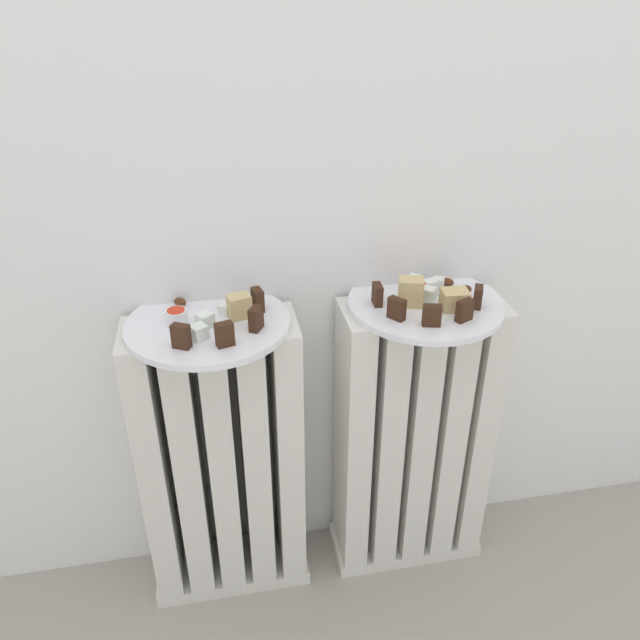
{
  "coord_description": "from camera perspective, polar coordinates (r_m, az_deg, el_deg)",
  "views": [
    {
      "loc": [
        -0.18,
        -0.68,
        1.18
      ],
      "look_at": [
        0.0,
        0.28,
        0.63
      ],
      "focal_mm": 34.48,
      "sensor_mm": 36.0,
      "label": 1
    }
  ],
  "objects": [
    {
      "name": "marble_cake_slice_left_0",
      "position": [
        1.09,
        -7.5,
        1.25
      ],
      "size": [
        0.04,
        0.04,
        0.04
      ],
      "primitive_type": "cube",
      "rotation": [
        0.0,
        0.0,
        0.25
      ],
      "color": "tan",
      "rests_on": "plate_left"
    },
    {
      "name": "fork",
      "position": [
        1.18,
        11.85,
        2.02
      ],
      "size": [
        0.05,
        0.1,
        0.0
      ],
      "color": "silver",
      "rests_on": "plate_right"
    },
    {
      "name": "medjool_date_right_1",
      "position": [
        1.12,
        10.34,
        1.08
      ],
      "size": [
        0.03,
        0.03,
        0.02
      ],
      "primitive_type": "ellipsoid",
      "rotation": [
        0.0,
        0.0,
        0.8
      ],
      "color": "#4C2814",
      "rests_on": "plate_right"
    },
    {
      "name": "turkish_delight_left_0",
      "position": [
        1.07,
        -10.63,
        -0.03
      ],
      "size": [
        0.04,
        0.04,
        0.03
      ],
      "primitive_type": "cube",
      "rotation": [
        0.0,
        0.0,
        0.62
      ],
      "color": "white",
      "rests_on": "plate_left"
    },
    {
      "name": "turkish_delight_right_2",
      "position": [
        1.19,
        10.16,
        3.13
      ],
      "size": [
        0.03,
        0.03,
        0.02
      ],
      "primitive_type": "cube",
      "rotation": [
        0.0,
        0.0,
        0.19
      ],
      "color": "white",
      "rests_on": "plate_right"
    },
    {
      "name": "dark_cake_slice_right_2",
      "position": [
        1.07,
        10.34,
        0.42
      ],
      "size": [
        0.03,
        0.02,
        0.04
      ],
      "primitive_type": "cube",
      "rotation": [
        0.0,
        0.0,
        -0.24
      ],
      "color": "#382114",
      "rests_on": "plate_right"
    },
    {
      "name": "dark_cake_slice_left_2",
      "position": [
        1.05,
        -5.97,
        0.12
      ],
      "size": [
        0.03,
        0.03,
        0.04
      ],
      "primitive_type": "cube",
      "rotation": [
        0.0,
        0.0,
        1.05
      ],
      "color": "#382114",
      "rests_on": "plate_left"
    },
    {
      "name": "marble_cake_slice_right_1",
      "position": [
        1.13,
        8.41,
        2.6
      ],
      "size": [
        0.05,
        0.05,
        0.05
      ],
      "primitive_type": "cube",
      "rotation": [
        0.0,
        0.0,
        -0.28
      ],
      "color": "tan",
      "rests_on": "plate_right"
    },
    {
      "name": "plate_left",
      "position": [
        1.1,
        -10.33,
        -0.32
      ],
      "size": [
        0.29,
        0.29,
        0.01
      ],
      "primitive_type": "cylinder",
      "color": "white",
      "rests_on": "radiator_left"
    },
    {
      "name": "medjool_date_right_2",
      "position": [
        1.2,
        13.34,
        2.78
      ],
      "size": [
        0.03,
        0.02,
        0.02
      ],
      "primitive_type": "ellipsoid",
      "rotation": [
        0.0,
        0.0,
        0.02
      ],
      "color": "#4C2814",
      "rests_on": "plate_right"
    },
    {
      "name": "turkish_delight_right_0",
      "position": [
        1.16,
        10.07,
        2.38
      ],
      "size": [
        0.03,
        0.03,
        0.02
      ],
      "primitive_type": "cube",
      "rotation": [
        0.0,
        0.0,
        0.84
      ],
      "color": "white",
      "rests_on": "plate_right"
    },
    {
      "name": "dark_cake_slice_right_3",
      "position": [
        1.1,
        13.27,
        0.87
      ],
      "size": [
        0.03,
        0.03,
        0.04
      ],
      "primitive_type": "cube",
      "rotation": [
        0.0,
        0.0,
        0.45
      ],
      "color": "#382114",
      "rests_on": "plate_right"
    },
    {
      "name": "medjool_date_left_0",
      "position": [
        1.15,
        -12.86,
        1.63
      ],
      "size": [
        0.03,
        0.03,
        0.02
      ],
      "primitive_type": "ellipsoid",
      "rotation": [
        0.0,
        0.0,
        2.51
      ],
      "color": "#4C2814",
      "rests_on": "plate_left"
    },
    {
      "name": "dark_cake_slice_right_1",
      "position": [
        1.08,
        7.12,
        1.04
      ],
      "size": [
        0.03,
        0.03,
        0.04
      ],
      "primitive_type": "cube",
      "rotation": [
        0.0,
        0.0,
        -0.93
      ],
      "color": "#382114",
      "rests_on": "plate_right"
    },
    {
      "name": "turkish_delight_left_1",
      "position": [
        1.04,
        -11.19,
        -1.14
      ],
      "size": [
        0.03,
        0.03,
        0.03
      ],
      "primitive_type": "cube",
      "rotation": [
        0.0,
        0.0,
        0.58
      ],
      "color": "white",
      "rests_on": "plate_left"
    },
    {
      "name": "radiator_left",
      "position": [
        1.29,
        -9.02,
        -13.16
      ],
      "size": [
        0.33,
        0.14,
        0.64
      ],
      "color": "silver",
      "rests_on": "ground_plane"
    },
    {
      "name": "dark_cake_slice_left_0",
      "position": [
        1.02,
        -12.78,
        -1.49
      ],
      "size": [
        0.03,
        0.03,
        0.04
      ],
      "primitive_type": "cube",
      "rotation": [
        0.0,
        0.0,
        -0.49
      ],
      "color": "#382114",
      "rests_on": "plate_left"
    },
    {
      "name": "radiator_right",
      "position": [
        1.35,
        8.57,
        -11.0
      ],
      "size": [
        0.33,
        0.14,
        0.64
      ],
      "color": "silver",
      "rests_on": "ground_plane"
    },
    {
      "name": "plate_right",
      "position": [
        1.17,
        9.75,
        1.51
      ],
      "size": [
        0.29,
        0.29,
        0.01
      ],
      "primitive_type": "cylinder",
      "color": "white",
      "rests_on": "radiator_right"
    },
    {
      "name": "medjool_date_right_0",
      "position": [
        1.23,
        11.75,
        3.48
      ],
      "size": [
        0.03,
        0.03,
        0.02
      ],
      "primitive_type": "ellipsoid",
      "rotation": [
        0.0,
        0.0,
        2.47
      ],
      "color": "#4C2814",
      "rests_on": "plate_right"
    },
    {
      "name": "turkish_delight_right_1",
      "position": [
        1.21,
        10.92,
        3.39
      ],
      "size": [
        0.03,
        0.03,
        0.02
      ],
      "primitive_type": "cube",
      "rotation": [
        0.0,
        0.0,
        1.23
      ],
      "color": "white",
      "rests_on": "plate_right"
    },
    {
      "name": "jam_bowl_left",
      "position": [
        1.09,
        -13.18,
        0.37
      ],
      "size": [
        0.04,
        0.04,
        0.03
      ],
      "color": "white",
      "rests_on": "plate_left"
    },
    {
      "name": "dark_cake_slice_right_4",
      "position": [
        1.15,
        14.45,
        2.1
      ],
      "size": [
        0.03,
        0.03,
        0.04
      ],
      "primitive_type": "cube",
      "rotation": [
        0.0,
        0.0,
        1.14
      ],
      "color": "#382114",
      "rests_on": "plate_right"
    },
    {
      "name": "dark_cake_slice_left_3",
      "position": [
        1.11,
        -5.81,
        1.87
      ],
      "size": [
        0.02,
        0.03,
        0.04
      ],
      "primitive_type": "cube",
      "rotation": [
        0.0,
        0.0,
        1.81
      ],
      "color": "#382114",
      "rests_on": "plate_left"
    },
    {
      "name": "marble_cake_slice_right_0",
      "position": [
        1.14,
        12.38,
        1.84
      ],
      "size": [
        0.05,
        0.04,
        0.04
      ],
      "primitive_type": "cube",
      "rotation": [
        0.0,
        0.0,
        -0.09
      ],
      "color": "tan",
      "rests_on": "plate_right"
    },
    {
      "name": "turkish_delight_right_3",
      "position": [
        1.21,
        8.73,
        3.6
      ],
      "size": [
        0.03,
        0.03,
        0.02
      ],
      "primitive_type": "cube",
      "rotation": [
        0.0,
        0.0,
        0.89
      ],
      "color": "white",
      "rests_on": "plate_right"
    },
    {
      "name": "turkish_delight_left_2",
      "position": [
        1.11,
        -8.83,
        1.0
      ],
      "size": [
        0.03,
        0.03,
        0.02
      ],
      "primitive_type": "cube",
      "rotation": [
        0.0,
        0.0,
        1.02
      ],
      "color": "white",
      "rests_on": "plate_left"
    },
    {
      "name": "jam_bowl_right",
      "position": [
        1.18,
        8.84,
        2.9
      ],
      "size": [
        0.05,
        0.05,
        0.02
      ],
      "color": "white",
      "rests_on": "plate_right"
    },
    {
      "name": "dark_cake_slice_right_0",
      "position": [
        1.13,
        5.35,
        2.38
      ],
      "size": [
        0.02,
        0.03,
        0.04
      ],
      "primitive_type": "cube",
      "rotation": [
        0.0,
        0.0,
        -1.62
      ],
      "color": "#382114",
      "rests_on": "plate_right"
    },
    {
      "name": "medjool_date_left_1",
      "position": [
        1.06,
        -8.68,
        -0.52
      ],
      "size": [
        0.03,
        0.03,
        0.01
      ],
      "primitive_type": "ellipsoid",
      "rotation": [
        0.0,
        0.0,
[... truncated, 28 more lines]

